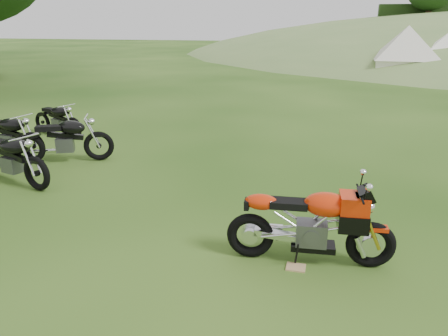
% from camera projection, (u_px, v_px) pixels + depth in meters
% --- Properties ---
extents(ground, '(120.00, 120.00, 0.00)m').
position_uv_depth(ground, '(222.00, 220.00, 6.64)').
color(ground, '#193D0D').
rests_on(ground, ground).
extents(sport_motorcycle, '(1.98, 0.60, 1.18)m').
position_uv_depth(sport_motorcycle, '(311.00, 218.00, 5.31)').
color(sport_motorcycle, red).
rests_on(sport_motorcycle, ground).
extents(plywood_board, '(0.24, 0.19, 0.02)m').
position_uv_depth(plywood_board, '(296.00, 267.00, 5.34)').
color(plywood_board, tan).
rests_on(plywood_board, ground).
extents(vintage_moto_a, '(2.01, 1.00, 1.03)m').
position_uv_depth(vintage_moto_a, '(10.00, 157.00, 7.94)').
color(vintage_moto_a, black).
rests_on(vintage_moto_a, ground).
extents(vintage_moto_b, '(2.01, 1.18, 1.04)m').
position_uv_depth(vintage_moto_b, '(63.00, 138.00, 9.17)').
color(vintage_moto_b, black).
rests_on(vintage_moto_b, ground).
extents(vintage_moto_c, '(2.03, 0.78, 1.04)m').
position_uv_depth(vintage_moto_c, '(7.00, 134.00, 9.50)').
color(vintage_moto_c, black).
rests_on(vintage_moto_c, ground).
extents(vintage_moto_d, '(1.75, 0.94, 0.90)m').
position_uv_depth(vintage_moto_d, '(57.00, 118.00, 11.34)').
color(vintage_moto_d, black).
rests_on(vintage_moto_d, ground).
extents(tent_mid, '(3.20, 3.20, 2.63)m').
position_uv_depth(tent_mid, '(406.00, 51.00, 23.04)').
color(tent_mid, silver).
rests_on(tent_mid, ground).
extents(tent_right, '(3.00, 3.00, 2.38)m').
position_uv_depth(tent_right, '(445.00, 53.00, 23.56)').
color(tent_right, white).
rests_on(tent_right, ground).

